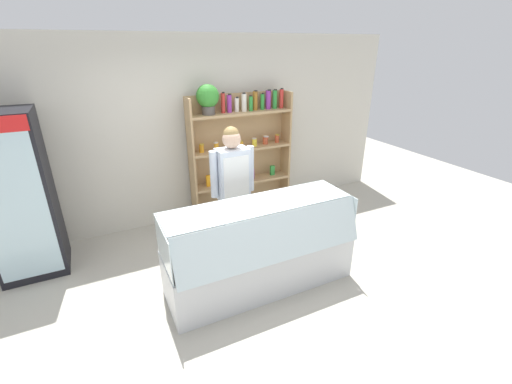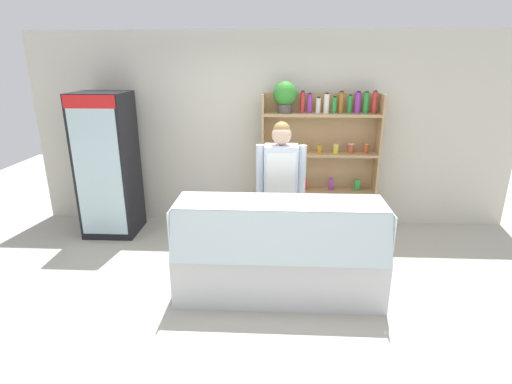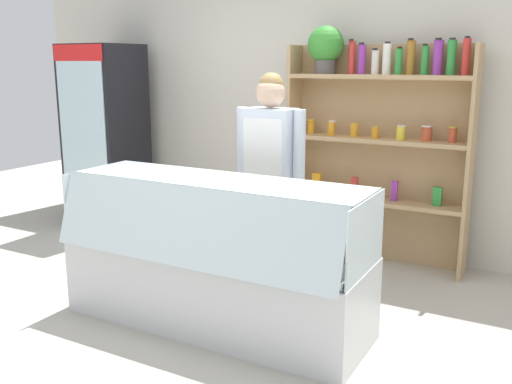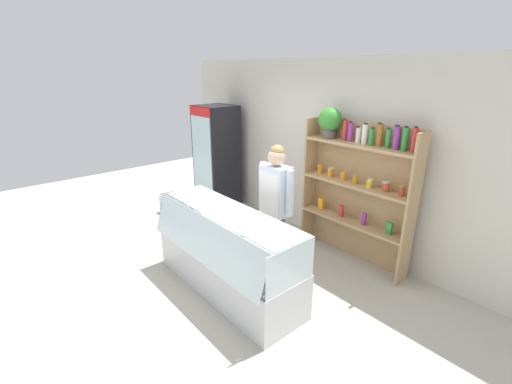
# 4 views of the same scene
# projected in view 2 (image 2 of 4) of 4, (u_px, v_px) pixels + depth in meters

# --- Properties ---
(ground_plane) EXTENTS (12.00, 12.00, 0.00)m
(ground_plane) POSITION_uv_depth(u_px,v_px,m) (267.00, 290.00, 4.24)
(ground_plane) COLOR #B7B2A3
(back_wall) EXTENTS (6.80, 0.10, 2.70)m
(back_wall) POSITION_uv_depth(u_px,v_px,m) (272.00, 131.00, 5.69)
(back_wall) COLOR beige
(back_wall) RESTS_ON ground
(drinks_fridge) EXTENTS (0.69, 0.66, 1.93)m
(drinks_fridge) POSITION_uv_depth(u_px,v_px,m) (108.00, 165.00, 5.39)
(drinks_fridge) COLOR black
(drinks_fridge) RESTS_ON ground
(shelving_unit) EXTENTS (1.58, 0.31, 2.06)m
(shelving_unit) POSITION_uv_depth(u_px,v_px,m) (314.00, 145.00, 5.44)
(shelving_unit) COLOR tan
(shelving_unit) RESTS_ON ground
(deli_display_case) EXTENTS (2.08, 0.74, 1.01)m
(deli_display_case) POSITION_uv_depth(u_px,v_px,m) (279.00, 267.00, 4.09)
(deli_display_case) COLOR silver
(deli_display_case) RESTS_ON ground
(shop_clerk) EXTENTS (0.57, 0.25, 1.68)m
(shop_clerk) POSITION_uv_depth(u_px,v_px,m) (281.00, 181.00, 4.60)
(shop_clerk) COLOR #2D2D38
(shop_clerk) RESTS_ON ground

